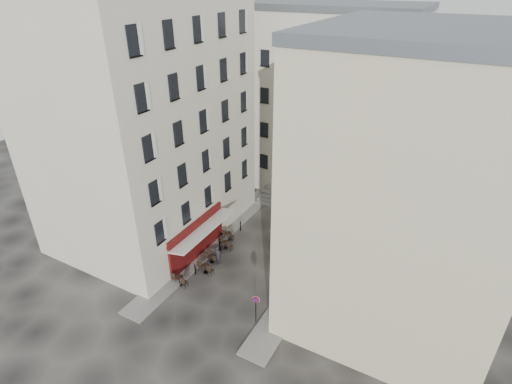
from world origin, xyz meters
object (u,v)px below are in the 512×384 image
Objects in this scene: no_parking_sign at (256,304)px; bistro_table_a at (180,280)px; bistro_table_b at (206,268)px; pedestrian at (218,255)px.

no_parking_sign is 1.66× the size of bistro_table_a.
bistro_table_b is at bearing 65.87° from bistro_table_a.
no_parking_sign is at bearing -23.79° from bistro_table_b.
bistro_table_b is at bearing 139.96° from no_parking_sign.
no_parking_sign is 6.57m from bistro_table_b.
bistro_table_b is at bearing 82.73° from pedestrian.
pedestrian is at bearing 72.80° from bistro_table_a.
bistro_table_a is (-6.86, 0.52, -1.13)m from no_parking_sign.
bistro_table_a is 0.99× the size of bistro_table_b.
no_parking_sign is at bearing -4.35° from bistro_table_a.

